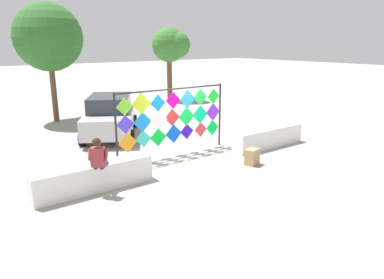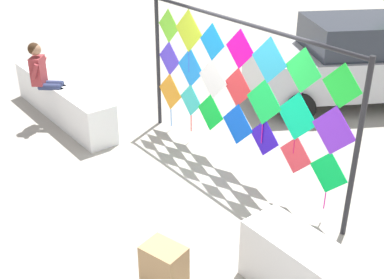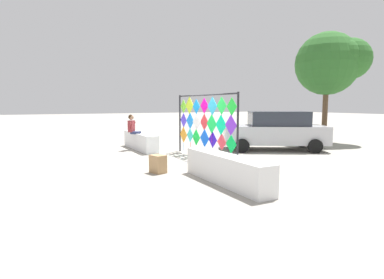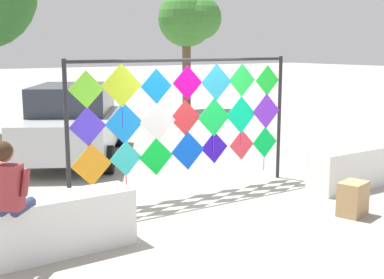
# 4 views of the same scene
# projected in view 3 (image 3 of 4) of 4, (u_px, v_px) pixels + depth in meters

# --- Properties ---
(ground) EXTENTS (120.00, 120.00, 0.00)m
(ground) POSITION_uv_depth(u_px,v_px,m) (184.00, 161.00, 11.64)
(ground) COLOR #9E998E
(plaza_ledge_left) EXTENTS (3.35, 0.56, 0.76)m
(plaza_ledge_left) POSITION_uv_depth(u_px,v_px,m) (140.00, 141.00, 14.51)
(plaza_ledge_left) COLOR white
(plaza_ledge_left) RESTS_ON ground
(plaza_ledge_right) EXTENTS (3.35, 0.56, 0.76)m
(plaza_ledge_right) POSITION_uv_depth(u_px,v_px,m) (226.00, 169.00, 8.23)
(plaza_ledge_right) COLOR white
(plaza_ledge_right) RESTS_ON ground
(kite_display_rack) EXTENTS (4.45, 0.11, 2.45)m
(kite_display_rack) POSITION_uv_depth(u_px,v_px,m) (204.00, 120.00, 11.89)
(kite_display_rack) COLOR #232328
(kite_display_rack) RESTS_ON ground
(seated_vendor) EXTENTS (0.74, 0.76, 1.60)m
(seated_vendor) POSITION_uv_depth(u_px,v_px,m) (134.00, 129.00, 14.25)
(seated_vendor) COLOR navy
(seated_vendor) RESTS_ON ground
(parked_car) EXTENTS (3.93, 4.86, 1.75)m
(parked_car) POSITION_uv_depth(u_px,v_px,m) (275.00, 130.00, 14.32)
(parked_car) COLOR #B7B7BC
(parked_car) RESTS_ON ground
(cardboard_box_large) EXTENTS (0.55, 0.46, 0.54)m
(cardboard_box_large) POSITION_uv_depth(u_px,v_px,m) (158.00, 164.00, 9.55)
(cardboard_box_large) COLOR tan
(cardboard_box_large) RESTS_ON ground
(tree_far_right) EXTENTS (3.52, 3.52, 5.89)m
(tree_far_right) POSITION_uv_depth(u_px,v_px,m) (333.00, 62.00, 16.76)
(tree_far_right) COLOR brown
(tree_far_right) RESTS_ON ground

